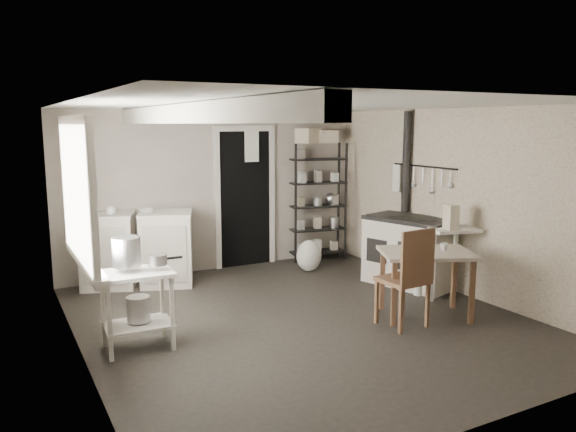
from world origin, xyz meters
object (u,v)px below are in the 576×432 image
prep_table (137,308)px  work_table (425,283)px  stockpot (126,252)px  flour_sack (309,255)px  chair (403,281)px  base_cabinets (138,251)px  shelf_rack (318,199)px  stove (410,252)px

prep_table → work_table: prep_table is taller
stockpot → work_table: (3.07, -0.63, -0.56)m
flour_sack → chair: bearing=-96.2°
base_cabinets → flour_sack: size_ratio=3.28×
stockpot → chair: bearing=-15.2°
shelf_rack → work_table: (-0.35, -2.86, -0.57)m
flour_sack → stove: bearing=-56.6°
prep_table → shelf_rack: shelf_rack is taller
base_cabinets → chair: bearing=-33.9°
stove → chair: size_ratio=1.08×
shelf_rack → stove: bearing=-69.5°
base_cabinets → shelf_rack: bearing=22.4°
shelf_rack → chair: shelf_rack is taller
base_cabinets → shelf_rack: (2.84, 0.13, 0.49)m
chair → flour_sack: bearing=80.5°
base_cabinets → stove: 3.58m
stockpot → chair: stockpot is taller
shelf_rack → flour_sack: 1.05m
stockpot → shelf_rack: (3.43, 2.24, 0.01)m
stove → chair: chair is taller
shelf_rack → work_table: bearing=-86.3°
base_cabinets → chair: 3.51m
prep_table → stockpot: bearing=152.6°
prep_table → stove: stove is taller
work_table → stove: bearing=57.4°
shelf_rack → stockpot: bearing=-136.1°
base_cabinets → stove: base_cabinets is taller
prep_table → base_cabinets: bearing=76.4°
shelf_rack → prep_table: bearing=-135.1°
work_table → chair: size_ratio=0.92×
stove → stockpot: bearing=170.0°
shelf_rack → flour_sack: size_ratio=4.03×
shelf_rack → chair: (-0.76, -2.96, -0.47)m
prep_table → stove: size_ratio=0.66×
chair → shelf_rack: bearing=72.4°
prep_table → stockpot: (-0.07, 0.04, 0.54)m
stove → prep_table: bearing=170.7°
chair → flour_sack: size_ratio=2.35×
prep_table → flour_sack: size_ratio=1.67×
base_cabinets → stove: (3.15, -1.69, -0.02)m
chair → work_table: bearing=9.9°
prep_table → chair: chair is taller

